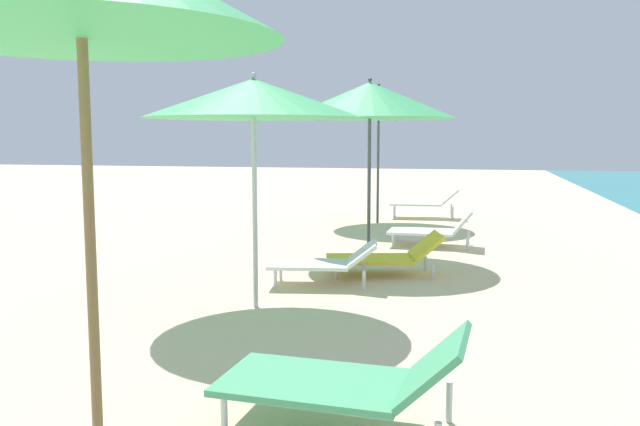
{
  "coord_description": "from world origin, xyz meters",
  "views": [
    {
      "loc": [
        1.92,
        4.11,
        1.72
      ],
      "look_at": [
        0.33,
        10.94,
        0.91
      ],
      "focal_mm": 36.83,
      "sensor_mm": 36.0,
      "label": 1
    }
  ],
  "objects": [
    {
      "name": "lounger_fifth_shoreside",
      "position": [
        1.35,
        14.54,
        0.28
      ],
      "size": [
        1.34,
        0.73,
        0.6
      ],
      "rotation": [
        0.0,
        0.0,
        3.12
      ],
      "color": "white",
      "rests_on": "ground"
    },
    {
      "name": "umbrella_fifth",
      "position": [
        0.49,
        13.35,
        2.23
      ],
      "size": [
        2.4,
        2.4,
        2.55
      ],
      "color": "#4C4C51",
      "rests_on": "ground"
    },
    {
      "name": "umbrella_farthest",
      "position": [
        0.08,
        17.13,
        2.4
      ],
      "size": [
        2.56,
        2.56,
        2.77
      ],
      "color": "#4C4C51",
      "rests_on": "ground"
    },
    {
      "name": "umbrella_fourth",
      "position": [
        -0.21,
        10.34,
        2.1
      ],
      "size": [
        2.19,
        2.19,
        2.35
      ],
      "color": "silver",
      "rests_on": "ground"
    },
    {
      "name": "lounger_third_shoreside",
      "position": [
        1.24,
        7.74,
        0.32
      ],
      "size": [
        1.47,
        0.78,
        0.63
      ],
      "rotation": [
        0.0,
        0.0,
        3.08
      ],
      "color": "#4CA572",
      "rests_on": "ground"
    },
    {
      "name": "lounger_fourth_shoreside",
      "position": [
        0.27,
        11.44,
        0.28
      ],
      "size": [
        1.33,
        0.79,
        0.52
      ],
      "rotation": [
        0.0,
        0.0,
        3.3
      ],
      "color": "white",
      "rests_on": "ground"
    },
    {
      "name": "lounger_farthest_shoreside",
      "position": [
        0.96,
        18.2,
        0.34
      ],
      "size": [
        1.5,
        0.75,
        0.65
      ],
      "rotation": [
        0.0,
        0.0,
        3.23
      ],
      "color": "white",
      "rests_on": "ground"
    },
    {
      "name": "lounger_fifth_inland",
      "position": [
        0.89,
        12.17,
        0.25
      ],
      "size": [
        1.54,
        0.96,
        0.53
      ],
      "rotation": [
        0.0,
        0.0,
        3.39
      ],
      "color": "yellow",
      "rests_on": "ground"
    }
  ]
}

